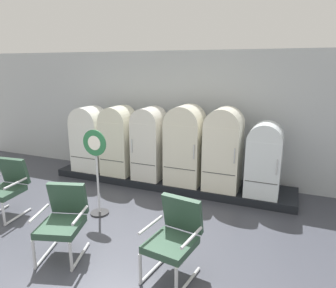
% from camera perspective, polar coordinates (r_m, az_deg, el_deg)
% --- Properties ---
extents(ground, '(12.00, 10.00, 0.05)m').
position_cam_1_polar(ground, '(4.47, -15.74, -20.99)').
color(ground, '#3C3E48').
extents(back_wall, '(11.76, 0.12, 2.82)m').
position_cam_1_polar(back_wall, '(6.97, 2.13, 5.31)').
color(back_wall, '#B7BDC2').
rests_on(back_wall, ground).
extents(display_plinth, '(5.20, 0.95, 0.15)m').
position_cam_1_polar(display_plinth, '(6.75, 0.14, -6.86)').
color(display_plinth, black).
rests_on(display_plinth, ground).
extents(refrigerator_0, '(0.70, 0.61, 1.47)m').
position_cam_1_polar(refrigerator_0, '(7.29, -14.28, 1.26)').
color(refrigerator_0, white).
rests_on(refrigerator_0, display_plinth).
extents(refrigerator_1, '(0.64, 0.66, 1.51)m').
position_cam_1_polar(refrigerator_1, '(6.88, -9.12, 1.04)').
color(refrigerator_1, silver).
rests_on(refrigerator_1, display_plinth).
extents(refrigerator_2, '(0.60, 0.67, 1.53)m').
position_cam_1_polar(refrigerator_2, '(6.54, -3.45, 0.57)').
color(refrigerator_2, silver).
rests_on(refrigerator_2, display_plinth).
extents(refrigerator_3, '(0.71, 0.69, 1.61)m').
position_cam_1_polar(refrigerator_3, '(6.24, 3.17, 0.26)').
color(refrigerator_3, silver).
rests_on(refrigerator_3, display_plinth).
extents(refrigerator_4, '(0.67, 0.65, 1.60)m').
position_cam_1_polar(refrigerator_4, '(6.02, 10.16, -0.48)').
color(refrigerator_4, silver).
rests_on(refrigerator_4, display_plinth).
extents(refrigerator_5, '(0.61, 0.62, 1.37)m').
position_cam_1_polar(refrigerator_5, '(5.94, 17.31, -2.37)').
color(refrigerator_5, white).
rests_on(refrigerator_5, display_plinth).
extents(armchair_left, '(0.64, 0.74, 0.96)m').
position_cam_1_polar(armchair_left, '(6.00, -27.54, -6.74)').
color(armchair_left, silver).
rests_on(armchair_left, ground).
extents(armchair_right, '(0.66, 0.75, 0.96)m').
position_cam_1_polar(armchair_right, '(3.90, 1.22, -16.40)').
color(armchair_right, silver).
rests_on(armchair_right, ground).
extents(armchair_center, '(0.71, 0.81, 0.96)m').
position_cam_1_polar(armchair_center, '(4.50, -18.74, -12.72)').
color(armchair_center, silver).
rests_on(armchair_center, ground).
extents(sign_stand, '(0.44, 0.32, 1.50)m').
position_cam_1_polar(sign_stand, '(5.37, -12.96, -5.56)').
color(sign_stand, '#2D2D30').
rests_on(sign_stand, ground).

